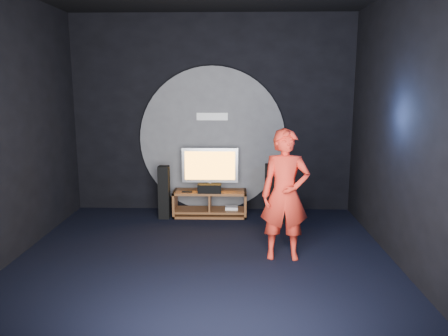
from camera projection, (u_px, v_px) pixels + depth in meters
The scene contains 14 objects.
floor at pixel (203, 262), 5.69m from camera, with size 5.00×5.00×0.00m, color black.
back_wall at pixel (212, 114), 7.81m from camera, with size 5.00×0.04×3.50m, color black.
front_wall at pixel (173, 165), 2.90m from camera, with size 5.00×0.04×3.50m, color black.
left_wall at pixel (1, 128), 5.42m from camera, with size 0.04×5.00×3.50m, color black.
right_wall at pixel (407, 129), 5.29m from camera, with size 0.04×5.00×3.50m, color black.
wall_disc_panel at pixel (212, 140), 7.84m from camera, with size 2.60×0.11×2.60m.
media_console at pixel (210, 205), 7.66m from camera, with size 1.27×0.45×0.45m.
tv at pixel (210, 167), 7.61m from camera, with size 0.98×0.22×0.74m.
center_speaker at pixel (209, 189), 7.46m from camera, with size 0.40×0.15×0.15m, color black.
remote at pixel (187, 192), 7.51m from camera, with size 0.18×0.05×0.02m, color black.
tower_speaker_left at pixel (164, 192), 7.49m from camera, with size 0.18×0.20×0.91m, color black.
tower_speaker_right at pixel (270, 190), 7.66m from camera, with size 0.18×0.20×0.91m, color black.
subwoofer at pixel (287, 210), 7.39m from camera, with size 0.33×0.33×0.37m, color black.
player at pixel (285, 195), 5.68m from camera, with size 0.63×0.41×1.73m, color red.
Camera 1 is at (0.42, -5.35, 2.27)m, focal length 35.00 mm.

